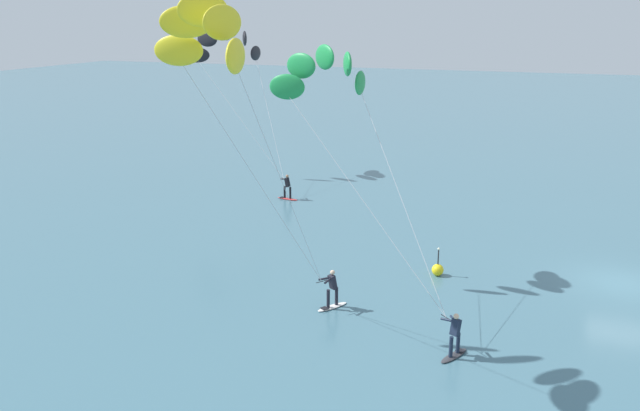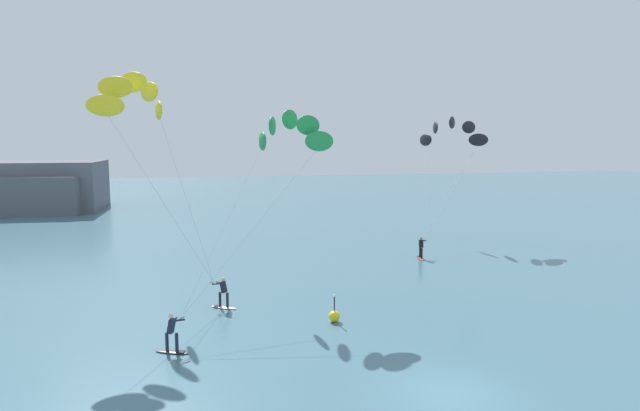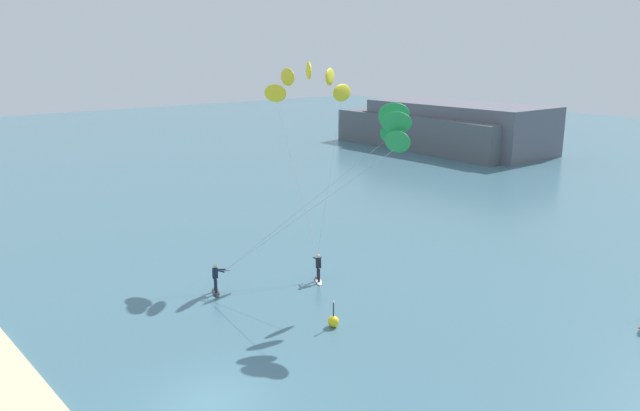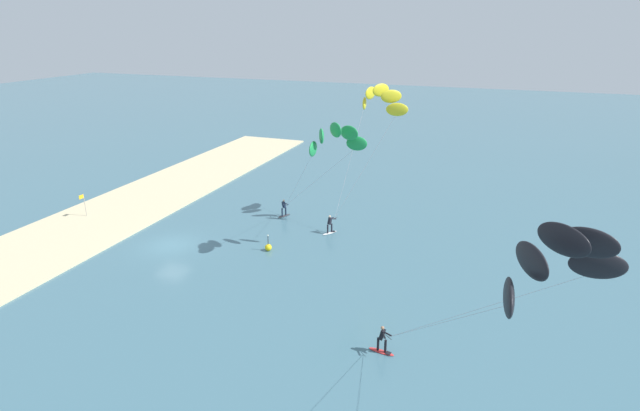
{
  "view_description": "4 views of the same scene",
  "coord_description": "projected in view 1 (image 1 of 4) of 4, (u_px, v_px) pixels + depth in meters",
  "views": [
    {
      "loc": [
        -31.54,
        3.03,
        11.82
      ],
      "look_at": [
        -5.41,
        12.66,
        3.91
      ],
      "focal_mm": 37.82,
      "sensor_mm": 36.0,
      "label": 1
    },
    {
      "loc": [
        -8.44,
        -15.64,
        8.73
      ],
      "look_at": [
        -1.79,
        11.45,
        5.35
      ],
      "focal_mm": 29.19,
      "sensor_mm": 36.0,
      "label": 2
    },
    {
      "loc": [
        18.92,
        -10.82,
        13.2
      ],
      "look_at": [
        -5.09,
        9.96,
        5.23
      ],
      "focal_mm": 34.83,
      "sensor_mm": 36.0,
      "label": 3
    },
    {
      "loc": [
        32.16,
        25.26,
        17.44
      ],
      "look_at": [
        -2.33,
        12.36,
        4.27
      ],
      "focal_mm": 28.87,
      "sensor_mm": 36.0,
      "label": 4
    }
  ],
  "objects": [
    {
      "name": "kitesurfer_nearshore",
      "position": [
        329.0,
        81.0,
        29.52
      ],
      "size": [
        9.38,
        9.78,
        10.56
      ],
      "color": "#333338",
      "rests_on": "ground"
    },
    {
      "name": "marker_buoy",
      "position": [
        438.0,
        269.0,
        31.58
      ],
      "size": [
        0.56,
        0.56,
        1.38
      ],
      "color": "yellow",
      "rests_on": "ground"
    },
    {
      "name": "kitesurfer_far_out",
      "position": [
        228.0,
        48.0,
        49.88
      ],
      "size": [
        9.33,
        10.73,
        11.06
      ],
      "color": "red",
      "rests_on": "ground"
    },
    {
      "name": "ground_plane",
      "position": [
        621.0,
        284.0,
        30.68
      ],
      "size": [
        240.0,
        240.0,
        0.0
      ],
      "primitive_type": "plane",
      "color": "#426B7A"
    },
    {
      "name": "kitesurfer_mid_water",
      "position": [
        210.0,
        45.0,
        22.36
      ],
      "size": [
        7.24,
        6.23,
        12.51
      ],
      "color": "white",
      "rests_on": "ground"
    }
  ]
}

